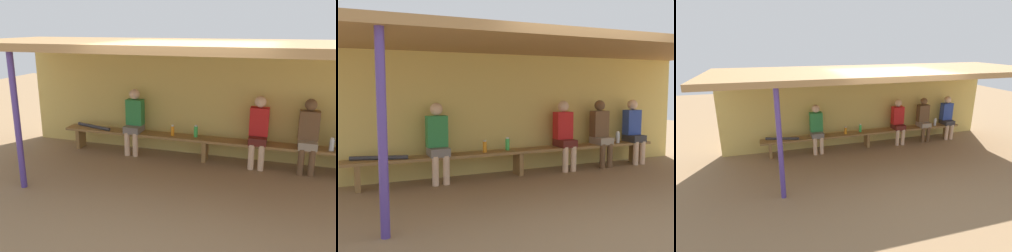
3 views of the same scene
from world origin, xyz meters
TOP-DOWN VIEW (x-y plane):
  - ground_plane at (0.00, 0.00)m, footprint 24.00×24.00m
  - back_wall at (0.00, 2.00)m, footprint 8.00×0.20m
  - dugout_roof at (0.00, 0.70)m, footprint 8.00×2.80m
  - support_post at (-2.57, -0.55)m, footprint 0.10×0.10m
  - bench at (0.00, 1.55)m, footprint 6.00×0.36m
  - player_rightmost at (2.69, 1.55)m, footprint 0.34×0.42m
  - player_leftmost at (0.99, 1.55)m, footprint 0.34×0.42m
  - player_in_red at (1.85, 1.55)m, footprint 0.34×0.42m
  - player_shirtless_tan at (-1.48, 1.55)m, footprint 0.34×0.42m
  - water_bottle_blue at (2.24, 1.51)m, footprint 0.08×0.08m
  - water_bottle_orange at (-0.20, 1.59)m, footprint 0.08×0.08m
  - water_bottle_green at (-0.66, 1.53)m, footprint 0.07×0.07m
  - baseball_bat at (-2.42, 1.55)m, footprint 0.87×0.30m

SIDE VIEW (x-z plane):
  - ground_plane at x=0.00m, z-range 0.00..0.00m
  - bench at x=0.00m, z-range 0.16..0.62m
  - baseball_bat at x=-2.42m, z-range 0.46..0.53m
  - water_bottle_green at x=-0.66m, z-range 0.45..0.67m
  - water_bottle_orange at x=-0.20m, z-range 0.45..0.69m
  - water_bottle_blue at x=2.24m, z-range 0.45..0.69m
  - player_rightmost at x=2.69m, z-range 0.06..1.40m
  - player_leftmost at x=0.99m, z-range 0.06..1.40m
  - player_in_red at x=1.85m, z-range 0.06..1.40m
  - player_shirtless_tan at x=-1.48m, z-range 0.06..1.40m
  - back_wall at x=0.00m, z-range 0.00..2.20m
  - support_post at x=-2.57m, z-range 0.00..2.20m
  - dugout_roof at x=0.00m, z-range 2.20..2.32m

